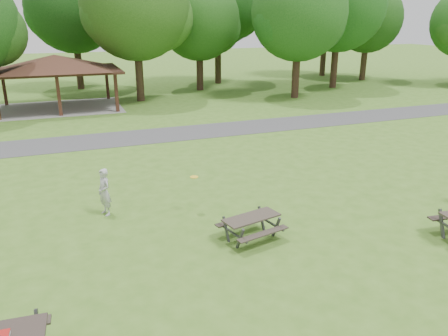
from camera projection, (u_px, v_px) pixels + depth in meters
ground at (242, 265)px, 11.47m from camera, size 160.00×160.00×0.00m
asphalt_path at (142, 137)px, 23.84m from camera, size 120.00×3.20×0.02m
pavilion at (55, 65)px, 30.34m from camera, size 8.60×7.01×3.76m
tree_row_e at (137, 9)px, 32.08m from camera, size 8.40×8.00×11.02m
tree_row_f at (200, 22)px, 37.49m from camera, size 7.35×7.00×9.55m
tree_row_g at (300, 16)px, 33.60m from camera, size 7.77×7.40×10.25m
tree_row_h at (340, 7)px, 38.49m from camera, size 8.61×8.20×11.37m
tree_row_i at (368, 20)px, 43.95m from camera, size 7.14×6.80×9.52m
tree_deep_b at (74, 9)px, 37.78m from camera, size 8.40×8.00×11.13m
tree_deep_c at (219, 3)px, 41.07m from camera, size 8.82×8.40×11.90m
tree_deep_d at (327, 9)px, 46.90m from camera, size 8.40×8.00×11.27m
picnic_table_middle at (251, 222)px, 12.68m from camera, size 1.95×1.69×0.73m
frisbee_in_flight at (194, 177)px, 14.24m from camera, size 0.30×0.30×0.02m
frisbee_thrower at (104, 192)px, 14.21m from camera, size 0.56×0.67×1.58m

